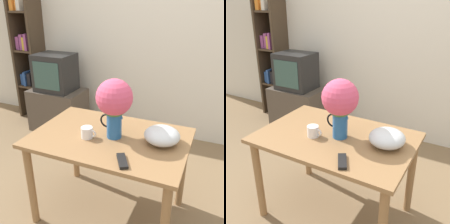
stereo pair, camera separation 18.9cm
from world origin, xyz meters
The scene contains 10 objects.
ground_plane centered at (0.00, 0.00, 0.00)m, with size 12.00×12.00×0.00m, color #7F6647.
wall_back centered at (0.00, 1.73, 1.30)m, with size 8.00×0.05×2.60m.
table centered at (-0.02, 0.10, 0.62)m, with size 1.16×0.78×0.74m.
flower_vase centered at (0.02, 0.11, 1.02)m, with size 0.27×0.27×0.45m.
coffee_mug centered at (-0.16, 0.02, 0.78)m, with size 0.12×0.09×0.08m.
white_bowl centered at (0.36, 0.16, 0.80)m, with size 0.26×0.26×0.12m.
remote_control centered at (0.19, -0.18, 0.75)m, with size 0.13×0.17×0.02m.
tv_stand centered at (-1.32, 1.29, 0.29)m, with size 0.72×0.47×0.57m.
tv_set centered at (-1.32, 1.29, 0.81)m, with size 0.48×0.41×0.48m.
bookshelf centered at (-1.95, 1.56, 0.96)m, with size 0.36×0.33×1.75m.
Camera 1 is at (0.69, -1.48, 1.68)m, focal length 42.00 mm.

